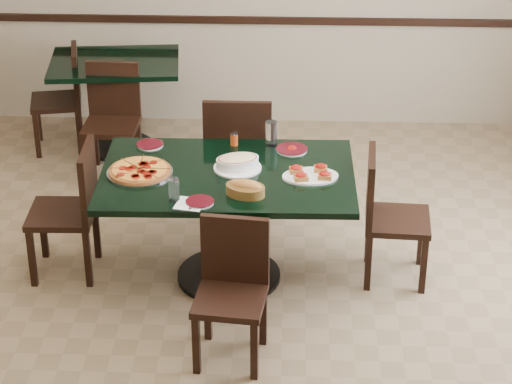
{
  "coord_description": "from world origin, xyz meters",
  "views": [
    {
      "loc": [
        0.31,
        -5.17,
        3.48
      ],
      "look_at": [
        0.11,
        0.0,
        0.75
      ],
      "focal_mm": 70.0,
      "sensor_mm": 36.0,
      "label": 1
    }
  ],
  "objects_px": {
    "chair_near": "(232,283)",
    "chair_right": "(386,210)",
    "back_table": "(116,88)",
    "back_chair_near": "(112,114)",
    "pepperoni_pizza": "(140,171)",
    "lasagna_casserole": "(237,162)",
    "bruschetta_platter": "(310,174)",
    "bread_basket": "(245,189)",
    "back_chair_left": "(65,93)",
    "main_table": "(228,199)",
    "chair_far": "(239,153)",
    "chair_left": "(74,204)"
  },
  "relations": [
    {
      "from": "bread_basket",
      "to": "lasagna_casserole",
      "type": "bearing_deg",
      "value": 118.94
    },
    {
      "from": "chair_far",
      "to": "bruschetta_platter",
      "type": "distance_m",
      "value": 0.91
    },
    {
      "from": "back_table",
      "to": "chair_near",
      "type": "bearing_deg",
      "value": -73.87
    },
    {
      "from": "main_table",
      "to": "back_table",
      "type": "distance_m",
      "value": 2.16
    },
    {
      "from": "back_table",
      "to": "back_chair_near",
      "type": "xyz_separation_m",
      "value": [
        0.03,
        -0.41,
        -0.05
      ]
    },
    {
      "from": "back_table",
      "to": "bruschetta_platter",
      "type": "relative_size",
      "value": 2.9
    },
    {
      "from": "bread_basket",
      "to": "bruschetta_platter",
      "type": "bearing_deg",
      "value": 50.06
    },
    {
      "from": "chair_far",
      "to": "chair_near",
      "type": "relative_size",
      "value": 1.19
    },
    {
      "from": "back_table",
      "to": "lasagna_casserole",
      "type": "xyz_separation_m",
      "value": [
        1.07,
        -1.84,
        0.27
      ]
    },
    {
      "from": "chair_far",
      "to": "chair_right",
      "type": "height_order",
      "value": "chair_far"
    },
    {
      "from": "back_chair_left",
      "to": "pepperoni_pizza",
      "type": "height_order",
      "value": "back_chair_left"
    },
    {
      "from": "main_table",
      "to": "back_chair_near",
      "type": "distance_m",
      "value": 1.79
    },
    {
      "from": "chair_right",
      "to": "pepperoni_pizza",
      "type": "bearing_deg",
      "value": 96.97
    },
    {
      "from": "chair_near",
      "to": "pepperoni_pizza",
      "type": "distance_m",
      "value": 1.01
    },
    {
      "from": "chair_far",
      "to": "bruschetta_platter",
      "type": "height_order",
      "value": "chair_far"
    },
    {
      "from": "chair_near",
      "to": "chair_right",
      "type": "height_order",
      "value": "chair_right"
    },
    {
      "from": "pepperoni_pizza",
      "to": "bruschetta_platter",
      "type": "distance_m",
      "value": 1.04
    },
    {
      "from": "back_table",
      "to": "back_chair_near",
      "type": "distance_m",
      "value": 0.41
    },
    {
      "from": "lasagna_casserole",
      "to": "main_table",
      "type": "bearing_deg",
      "value": -151.87
    },
    {
      "from": "back_table",
      "to": "chair_left",
      "type": "xyz_separation_m",
      "value": [
        0.03,
        -1.86,
        -0.03
      ]
    },
    {
      "from": "back_chair_left",
      "to": "bread_basket",
      "type": "distance_m",
      "value": 2.71
    },
    {
      "from": "back_chair_near",
      "to": "back_chair_left",
      "type": "bearing_deg",
      "value": 138.78
    },
    {
      "from": "main_table",
      "to": "back_table",
      "type": "height_order",
      "value": "same"
    },
    {
      "from": "chair_right",
      "to": "chair_left",
      "type": "bearing_deg",
      "value": 94.37
    },
    {
      "from": "chair_near",
      "to": "pepperoni_pizza",
      "type": "relative_size",
      "value": 2.03
    },
    {
      "from": "chair_right",
      "to": "pepperoni_pizza",
      "type": "height_order",
      "value": "chair_right"
    },
    {
      "from": "chair_right",
      "to": "pepperoni_pizza",
      "type": "xyz_separation_m",
      "value": [
        -1.51,
        -0.08,
        0.29
      ]
    },
    {
      "from": "chair_near",
      "to": "back_chair_near",
      "type": "xyz_separation_m",
      "value": [
        -1.05,
        2.26,
        0.02
      ]
    },
    {
      "from": "main_table",
      "to": "back_chair_near",
      "type": "xyz_separation_m",
      "value": [
        -0.97,
        1.5,
        -0.09
      ]
    },
    {
      "from": "chair_far",
      "to": "bread_basket",
      "type": "bearing_deg",
      "value": 95.51
    },
    {
      "from": "main_table",
      "to": "back_chair_left",
      "type": "distance_m",
      "value": 2.39
    },
    {
      "from": "chair_near",
      "to": "chair_right",
      "type": "bearing_deg",
      "value": 49.02
    },
    {
      "from": "back_chair_left",
      "to": "bruschetta_platter",
      "type": "xyz_separation_m",
      "value": [
        1.93,
        -1.96,
        0.31
      ]
    },
    {
      "from": "chair_left",
      "to": "back_chair_left",
      "type": "height_order",
      "value": "chair_left"
    },
    {
      "from": "chair_far",
      "to": "lasagna_casserole",
      "type": "distance_m",
      "value": 0.69
    },
    {
      "from": "bread_basket",
      "to": "main_table",
      "type": "bearing_deg",
      "value": 132.07
    },
    {
      "from": "chair_left",
      "to": "back_chair_left",
      "type": "distance_m",
      "value": 1.93
    },
    {
      "from": "pepperoni_pizza",
      "to": "lasagna_casserole",
      "type": "xyz_separation_m",
      "value": [
        0.59,
        0.08,
        0.03
      ]
    },
    {
      "from": "chair_right",
      "to": "lasagna_casserole",
      "type": "xyz_separation_m",
      "value": [
        -0.92,
        0.0,
        0.32
      ]
    },
    {
      "from": "chair_right",
      "to": "bread_basket",
      "type": "xyz_separation_m",
      "value": [
        -0.86,
        -0.34,
        0.31
      ]
    },
    {
      "from": "lasagna_casserole",
      "to": "bread_basket",
      "type": "bearing_deg",
      "value": -97.27
    },
    {
      "from": "back_chair_near",
      "to": "bread_basket",
      "type": "xyz_separation_m",
      "value": [
        1.1,
        -1.78,
        0.31
      ]
    },
    {
      "from": "main_table",
      "to": "back_chair_left",
      "type": "bearing_deg",
      "value": 125.68
    },
    {
      "from": "chair_near",
      "to": "bruschetta_platter",
      "type": "relative_size",
      "value": 2.22
    },
    {
      "from": "pepperoni_pizza",
      "to": "back_chair_near",
      "type": "bearing_deg",
      "value": 106.16
    },
    {
      "from": "bread_basket",
      "to": "back_table",
      "type": "bearing_deg",
      "value": 135.47
    },
    {
      "from": "back_table",
      "to": "back_chair_near",
      "type": "bearing_deg",
      "value": -91.04
    },
    {
      "from": "bread_basket",
      "to": "back_chair_left",
      "type": "bearing_deg",
      "value": 143.25
    },
    {
      "from": "back_chair_near",
      "to": "chair_left",
      "type": "bearing_deg",
      "value": -88.23
    },
    {
      "from": "bread_basket",
      "to": "chair_left",
      "type": "bearing_deg",
      "value": -178.1
    }
  ]
}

